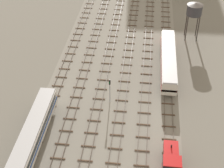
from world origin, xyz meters
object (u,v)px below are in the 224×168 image
(passenger_coach_far_left_near, at_px, (31,139))
(shunter_loco_right_nearest, at_px, (171,164))
(water_tower, at_px, (195,9))
(signal_post_near, at_px, (110,88))
(diesel_railcar_right_mid, at_px, (168,60))

(passenger_coach_far_left_near, bearing_deg, shunter_loco_right_nearest, -5.44)
(passenger_coach_far_left_near, relative_size, water_tower, 2.42)
(shunter_loco_right_nearest, bearing_deg, water_tower, 82.04)
(shunter_loco_right_nearest, relative_size, passenger_coach_far_left_near, 0.38)
(shunter_loco_right_nearest, height_order, signal_post_near, signal_post_near)
(water_tower, bearing_deg, passenger_coach_far_left_near, -125.05)
(water_tower, distance_m, signal_post_near, 31.07)
(shunter_loco_right_nearest, xyz_separation_m, passenger_coach_far_left_near, (-21.70, 2.07, 0.60))
(passenger_coach_far_left_near, relative_size, signal_post_near, 4.26)
(shunter_loco_right_nearest, xyz_separation_m, signal_post_near, (-10.85, 15.28, 1.28))
(signal_post_near, bearing_deg, water_tower, 57.35)
(diesel_railcar_right_mid, distance_m, signal_post_near, 15.97)
(passenger_coach_far_left_near, distance_m, signal_post_near, 17.11)
(passenger_coach_far_left_near, bearing_deg, diesel_railcar_right_mid, 48.96)
(diesel_railcar_right_mid, distance_m, water_tower, 16.10)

